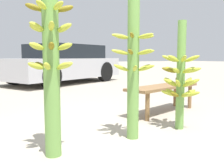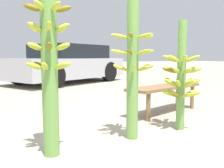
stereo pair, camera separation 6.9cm
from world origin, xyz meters
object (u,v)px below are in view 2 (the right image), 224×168
at_px(banana_stalk_center, 133,67).
at_px(banana_stalk_right, 181,76).
at_px(parked_car, 67,64).
at_px(banana_stalk_left, 49,56).
at_px(market_bench, 165,90).

height_order(banana_stalk_center, banana_stalk_right, banana_stalk_center).
bearing_deg(parked_car, banana_stalk_right, 149.31).
distance_m(banana_stalk_left, banana_stalk_right, 1.58).
relative_size(banana_stalk_left, banana_stalk_right, 1.31).
bearing_deg(banana_stalk_center, banana_stalk_right, 3.88).
height_order(banana_stalk_left, banana_stalk_right, banana_stalk_left).
bearing_deg(market_bench, parked_car, 72.84).
height_order(banana_stalk_left, banana_stalk_center, banana_stalk_left).
height_order(banana_stalk_center, parked_car, banana_stalk_center).
height_order(market_bench, parked_car, parked_car).
bearing_deg(banana_stalk_right, market_bench, 64.03).
bearing_deg(banana_stalk_left, market_bench, 25.45).
bearing_deg(banana_stalk_center, parked_car, 80.67).
distance_m(banana_stalk_left, market_bench, 2.21).
height_order(banana_stalk_center, market_bench, banana_stalk_center).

